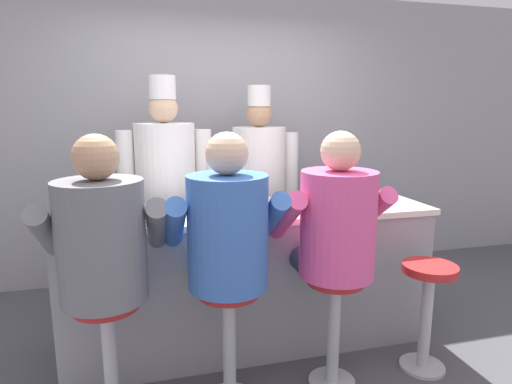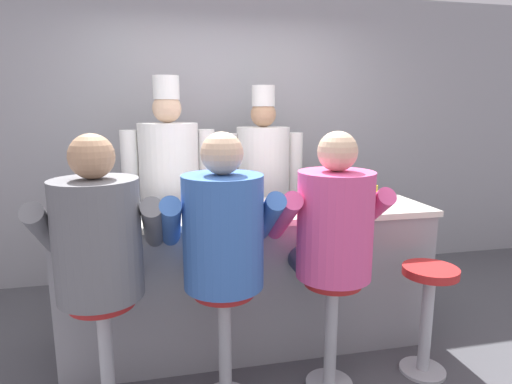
{
  "view_description": "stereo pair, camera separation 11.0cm",
  "coord_description": "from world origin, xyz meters",
  "px_view_note": "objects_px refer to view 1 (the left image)",
  "views": [
    {
      "loc": [
        -0.67,
        -2.39,
        1.63
      ],
      "look_at": [
        0.03,
        0.31,
        1.08
      ],
      "focal_mm": 30.0,
      "sensor_mm": 36.0,
      "label": 1
    },
    {
      "loc": [
        -0.56,
        -2.42,
        1.63
      ],
      "look_at": [
        0.03,
        0.31,
        1.08
      ],
      "focal_mm": 30.0,
      "sensor_mm": 36.0,
      "label": 2
    }
  ],
  "objects_px": {
    "diner_seated_blue": "(227,238)",
    "empty_stool_round": "(427,300)",
    "diner_seated_grey": "(103,247)",
    "ketchup_bottle_red": "(358,189)",
    "cook_in_whites_near": "(166,185)",
    "cook_in_whites_far": "(259,181)",
    "cereal_bowl": "(257,211)",
    "coffee_mug_white": "(87,213)",
    "diner_seated_pink": "(335,230)",
    "hot_sauce_bottle_orange": "(320,196)",
    "breakfast_plate": "(144,214)",
    "mustard_bottle_yellow": "(371,193)",
    "water_pitcher_clear": "(329,188)",
    "cup_stack_steel": "(213,178)"
  },
  "relations": [
    {
      "from": "hot_sauce_bottle_orange",
      "to": "diner_seated_pink",
      "type": "xyz_separation_m",
      "value": [
        -0.13,
        -0.52,
        -0.09
      ]
    },
    {
      "from": "breakfast_plate",
      "to": "coffee_mug_white",
      "type": "xyz_separation_m",
      "value": [
        -0.33,
        -0.04,
        0.03
      ]
    },
    {
      "from": "cereal_bowl",
      "to": "empty_stool_round",
      "type": "xyz_separation_m",
      "value": [
        0.98,
        -0.43,
        -0.53
      ]
    },
    {
      "from": "diner_seated_blue",
      "to": "diner_seated_pink",
      "type": "distance_m",
      "value": 0.63
    },
    {
      "from": "cereal_bowl",
      "to": "diner_seated_pink",
      "type": "xyz_separation_m",
      "value": [
        0.35,
        -0.39,
        -0.04
      ]
    },
    {
      "from": "cereal_bowl",
      "to": "coffee_mug_white",
      "type": "distance_m",
      "value": 1.04
    },
    {
      "from": "hot_sauce_bottle_orange",
      "to": "water_pitcher_clear",
      "type": "relative_size",
      "value": 0.82
    },
    {
      "from": "ketchup_bottle_red",
      "to": "water_pitcher_clear",
      "type": "relative_size",
      "value": 1.23
    },
    {
      "from": "hot_sauce_bottle_orange",
      "to": "cereal_bowl",
      "type": "relative_size",
      "value": 1.15
    },
    {
      "from": "ketchup_bottle_red",
      "to": "cereal_bowl",
      "type": "relative_size",
      "value": 1.73
    },
    {
      "from": "diner_seated_pink",
      "to": "cook_in_whites_near",
      "type": "distance_m",
      "value": 1.54
    },
    {
      "from": "diner_seated_grey",
      "to": "cook_in_whites_near",
      "type": "distance_m",
      "value": 1.32
    },
    {
      "from": "mustard_bottle_yellow",
      "to": "cook_in_whites_near",
      "type": "bearing_deg",
      "value": 148.96
    },
    {
      "from": "mustard_bottle_yellow",
      "to": "breakfast_plate",
      "type": "distance_m",
      "value": 1.53
    },
    {
      "from": "empty_stool_round",
      "to": "cook_in_whites_near",
      "type": "distance_m",
      "value": 2.07
    },
    {
      "from": "ketchup_bottle_red",
      "to": "empty_stool_round",
      "type": "relative_size",
      "value": 0.34
    },
    {
      "from": "water_pitcher_clear",
      "to": "diner_seated_pink",
      "type": "bearing_deg",
      "value": -111.15
    },
    {
      "from": "hot_sauce_bottle_orange",
      "to": "coffee_mug_white",
      "type": "xyz_separation_m",
      "value": [
        -1.51,
        0.0,
        -0.03
      ]
    },
    {
      "from": "cereal_bowl",
      "to": "empty_stool_round",
      "type": "relative_size",
      "value": 0.2
    },
    {
      "from": "cook_in_whites_far",
      "to": "mustard_bottle_yellow",
      "type": "bearing_deg",
      "value": -60.58
    },
    {
      "from": "mustard_bottle_yellow",
      "to": "diner_seated_blue",
      "type": "xyz_separation_m",
      "value": [
        -1.1,
        -0.45,
        -0.11
      ]
    },
    {
      "from": "diner_seated_pink",
      "to": "empty_stool_round",
      "type": "xyz_separation_m",
      "value": [
        0.63,
        -0.04,
        -0.49
      ]
    },
    {
      "from": "mustard_bottle_yellow",
      "to": "empty_stool_round",
      "type": "height_order",
      "value": "mustard_bottle_yellow"
    },
    {
      "from": "hot_sauce_bottle_orange",
      "to": "cereal_bowl",
      "type": "bearing_deg",
      "value": -165.75
    },
    {
      "from": "breakfast_plate",
      "to": "diner_seated_blue",
      "type": "height_order",
      "value": "diner_seated_blue"
    },
    {
      "from": "cup_stack_steel",
      "to": "diner_seated_grey",
      "type": "bearing_deg",
      "value": -131.18
    },
    {
      "from": "hot_sauce_bottle_orange",
      "to": "diner_seated_blue",
      "type": "bearing_deg",
      "value": -145.61
    },
    {
      "from": "diner_seated_pink",
      "to": "hot_sauce_bottle_orange",
      "type": "bearing_deg",
      "value": 76.16
    },
    {
      "from": "breakfast_plate",
      "to": "diner_seated_grey",
      "type": "relative_size",
      "value": 0.16
    },
    {
      "from": "hot_sauce_bottle_orange",
      "to": "empty_stool_round",
      "type": "xyz_separation_m",
      "value": [
        0.5,
        -0.55,
        -0.58
      ]
    },
    {
      "from": "breakfast_plate",
      "to": "diner_seated_grey",
      "type": "xyz_separation_m",
      "value": [
        -0.2,
        -0.55,
        -0.03
      ]
    },
    {
      "from": "cook_in_whites_near",
      "to": "mustard_bottle_yellow",
      "type": "bearing_deg",
      "value": -31.04
    },
    {
      "from": "diner_seated_grey",
      "to": "cook_in_whites_near",
      "type": "xyz_separation_m",
      "value": [
        0.38,
        1.26,
        0.08
      ]
    },
    {
      "from": "empty_stool_round",
      "to": "breakfast_plate",
      "type": "bearing_deg",
      "value": 160.6
    },
    {
      "from": "cereal_bowl",
      "to": "coffee_mug_white",
      "type": "xyz_separation_m",
      "value": [
        -1.03,
        0.12,
        0.02
      ]
    },
    {
      "from": "empty_stool_round",
      "to": "ketchup_bottle_red",
      "type": "bearing_deg",
      "value": 112.47
    },
    {
      "from": "diner_seated_blue",
      "to": "cook_in_whites_far",
      "type": "distance_m",
      "value": 1.52
    },
    {
      "from": "coffee_mug_white",
      "to": "cook_in_whites_near",
      "type": "distance_m",
      "value": 0.9
    },
    {
      "from": "cup_stack_steel",
      "to": "cook_in_whites_far",
      "type": "xyz_separation_m",
      "value": [
        0.5,
        0.64,
        -0.15
      ]
    },
    {
      "from": "empty_stool_round",
      "to": "cook_in_whites_far",
      "type": "height_order",
      "value": "cook_in_whites_far"
    },
    {
      "from": "hot_sauce_bottle_orange",
      "to": "cup_stack_steel",
      "type": "bearing_deg",
      "value": 159.5
    },
    {
      "from": "diner_seated_blue",
      "to": "empty_stool_round",
      "type": "xyz_separation_m",
      "value": [
        1.25,
        -0.04,
        -0.49
      ]
    },
    {
      "from": "water_pitcher_clear",
      "to": "diner_seated_grey",
      "type": "height_order",
      "value": "diner_seated_grey"
    },
    {
      "from": "cereal_bowl",
      "to": "diner_seated_blue",
      "type": "relative_size",
      "value": 0.09
    },
    {
      "from": "diner_seated_grey",
      "to": "ketchup_bottle_red",
      "type": "bearing_deg",
      "value": 16.86
    },
    {
      "from": "diner_seated_grey",
      "to": "empty_stool_round",
      "type": "xyz_separation_m",
      "value": [
        1.88,
        -0.04,
        -0.49
      ]
    },
    {
      "from": "cup_stack_steel",
      "to": "diner_seated_blue",
      "type": "bearing_deg",
      "value": -93.96
    },
    {
      "from": "diner_seated_blue",
      "to": "empty_stool_round",
      "type": "bearing_deg",
      "value": -1.69
    },
    {
      "from": "hot_sauce_bottle_orange",
      "to": "cereal_bowl",
      "type": "height_order",
      "value": "hot_sauce_bottle_orange"
    },
    {
      "from": "diner_seated_grey",
      "to": "cook_in_whites_far",
      "type": "relative_size",
      "value": 0.83
    }
  ]
}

